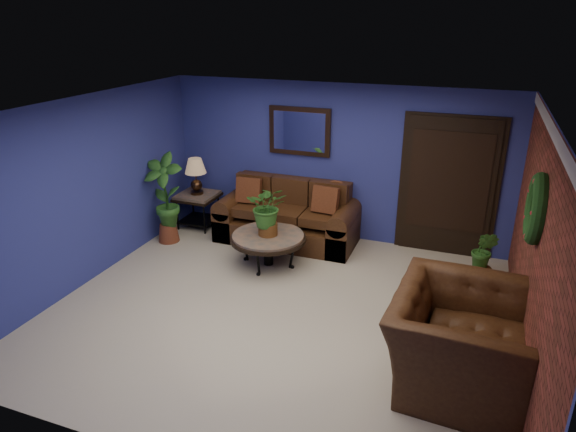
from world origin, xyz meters
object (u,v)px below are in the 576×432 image
at_px(table_lamp, 196,172).
at_px(sofa, 288,220).
at_px(armchair, 459,340).
at_px(end_table, 198,201).
at_px(side_chair, 334,210).
at_px(coffee_table, 268,238).

bearing_deg(table_lamp, sofa, 1.18).
bearing_deg(sofa, armchair, -43.96).
height_order(end_table, armchair, armchair).
distance_m(sofa, side_chair, 0.79).
xyz_separation_m(sofa, end_table, (-1.65, -0.03, 0.13)).
distance_m(table_lamp, armchair, 5.21).
bearing_deg(side_chair, sofa, -176.19).
xyz_separation_m(sofa, armchair, (2.80, -2.70, 0.15)).
relative_size(end_table, armchair, 0.44).
distance_m(side_chair, armchair, 3.43).
bearing_deg(side_chair, table_lamp, -177.68).
xyz_separation_m(sofa, side_chair, (0.74, 0.04, 0.26)).
xyz_separation_m(coffee_table, armchair, (2.76, -1.74, 0.06)).
relative_size(coffee_table, armchair, 0.75).
xyz_separation_m(coffee_table, end_table, (-1.69, 0.92, 0.04)).
relative_size(end_table, table_lamp, 1.10).
bearing_deg(armchair, side_chair, 40.83).
height_order(side_chair, armchair, side_chair).
distance_m(end_table, table_lamp, 0.53).
bearing_deg(coffee_table, side_chair, 55.02).
height_order(sofa, table_lamp, table_lamp).
distance_m(end_table, side_chair, 2.40).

